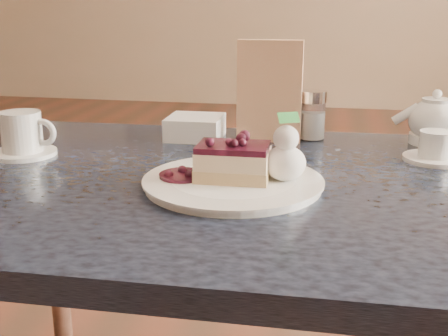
% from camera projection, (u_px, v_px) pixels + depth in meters
% --- Properties ---
extents(main_table, '(1.12, 0.76, 0.69)m').
position_uv_depth(main_table, '(237.00, 219.00, 0.93)').
color(main_table, '#222B40').
rests_on(main_table, ground).
extents(dessert_plate, '(0.27, 0.27, 0.01)m').
position_uv_depth(dessert_plate, '(233.00, 183.00, 0.86)').
color(dessert_plate, white).
rests_on(dessert_plate, main_table).
extents(cheesecake_slice, '(0.11, 0.08, 0.06)m').
position_uv_depth(cheesecake_slice, '(233.00, 162.00, 0.85)').
color(cheesecake_slice, tan).
rests_on(cheesecake_slice, dessert_plate).
extents(whipped_cream, '(0.06, 0.06, 0.06)m').
position_uv_depth(whipped_cream, '(285.00, 163.00, 0.85)').
color(whipped_cream, white).
rests_on(whipped_cream, dessert_plate).
extents(berry_sauce, '(0.07, 0.07, 0.01)m').
position_uv_depth(berry_sauce, '(183.00, 175.00, 0.87)').
color(berry_sauce, black).
rests_on(berry_sauce, dessert_plate).
extents(coffee_set, '(0.13, 0.12, 0.08)m').
position_uv_depth(coffee_set, '(23.00, 136.00, 1.03)').
color(coffee_set, white).
rests_on(coffee_set, main_table).
extents(tea_set, '(0.15, 0.24, 0.10)m').
position_uv_depth(tea_set, '(434.00, 127.00, 1.09)').
color(tea_set, white).
rests_on(tea_set, main_table).
extents(menu_card, '(0.13, 0.03, 0.20)m').
position_uv_depth(menu_card, '(270.00, 91.00, 1.12)').
color(menu_card, '#D2B588').
rests_on(menu_card, main_table).
extents(sugar_shaker, '(0.06, 0.06, 0.10)m').
position_uv_depth(sugar_shaker, '(312.00, 115.00, 1.15)').
color(sugar_shaker, white).
rests_on(sugar_shaker, main_table).
extents(napkin_stack, '(0.11, 0.11, 0.05)m').
position_uv_depth(napkin_stack, '(195.00, 127.00, 1.17)').
color(napkin_stack, white).
rests_on(napkin_stack, main_table).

